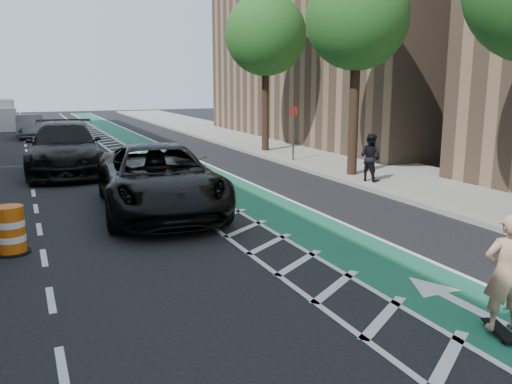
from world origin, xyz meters
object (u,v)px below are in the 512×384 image
suv_near (159,179)px  suv_far (65,148)px  skateboarder (505,273)px  barrel_a (10,231)px

suv_near → suv_far: size_ratio=0.98×
skateboarder → suv_near: 9.83m
barrel_a → suv_near: bearing=33.3°
suv_far → barrel_a: size_ratio=6.63×
suv_far → suv_near: bearing=-72.4°
suv_near → barrel_a: (-3.80, -2.49, -0.44)m
suv_near → suv_far: suv_far is taller
suv_far → barrel_a: (-1.95, -10.53, -0.50)m
suv_near → barrel_a: 4.57m
skateboarder → suv_far: size_ratio=0.25×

